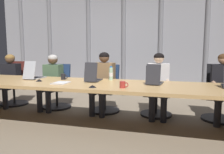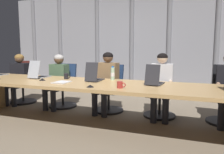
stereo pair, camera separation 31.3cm
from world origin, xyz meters
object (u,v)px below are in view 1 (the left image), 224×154
person_center (103,78)px  conference_mic_middle (39,80)px  spiral_notepad (61,83)px  coffee_mug_near (123,85)px  person_right_end (223,84)px  coffee_mug_far (63,77)px  office_chair_right_mid (156,97)px  person_left_mid (51,78)px  laptop_right_mid (155,80)px  person_right_mid (158,81)px  office_chair_center (106,94)px  water_bottle_primary (111,74)px  conference_mic_left_side (92,86)px  office_chair_left_end (15,88)px  person_left_end (8,76)px  laptop_left_mid (34,75)px  office_chair_left_mid (58,91)px  laptop_center (93,78)px  office_chair_right_end (219,99)px

person_center → conference_mic_middle: bearing=-41.1°
person_center → spiral_notepad: (-0.40, -0.97, 0.04)m
coffee_mug_near → person_right_end: bearing=36.1°
person_center → coffee_mug_far: 0.79m
person_right_end → coffee_mug_far: person_right_end is taller
office_chair_right_mid → person_left_mid: bearing=-90.1°
laptop_right_mid → spiral_notepad: laptop_right_mid is taller
person_left_mid → person_right_end: size_ratio=0.96×
office_chair_right_mid → person_right_mid: person_right_mid is taller
office_chair_center → water_bottle_primary: water_bottle_primary is taller
conference_mic_left_side → office_chair_left_end: bearing=150.8°
person_left_end → person_right_end: (4.36, -0.00, 0.01)m
laptop_left_mid → office_chair_left_mid: laptop_left_mid is taller
laptop_center → coffee_mug_far: size_ratio=3.30×
coffee_mug_far → conference_mic_middle: 0.43m
person_right_end → conference_mic_middle: person_right_end is taller
office_chair_right_end → conference_mic_left_side: office_chair_right_end is taller
person_left_mid → water_bottle_primary: 1.47m
laptop_left_mid → person_left_mid: (-0.00, 0.58, -0.12)m
laptop_left_mid → office_chair_left_end: laptop_left_mid is taller
office_chair_right_end → office_chair_left_mid: bearing=-87.3°
office_chair_center → person_right_end: (2.15, -0.16, 0.32)m
laptop_left_mid → water_bottle_primary: (1.41, 0.20, 0.05)m
conference_mic_middle → spiral_notepad: 0.48m
person_left_end → conference_mic_middle: size_ratio=10.40×
laptop_center → person_right_end: bearing=-77.5°
office_chair_right_mid → person_right_end: 1.18m
laptop_left_mid → water_bottle_primary: 1.42m
office_chair_center → person_left_mid: (-1.15, -0.16, 0.30)m
person_right_end → coffee_mug_far: (-2.73, -0.54, 0.10)m
laptop_left_mid → coffee_mug_near: size_ratio=3.48×
office_chair_center → person_right_mid: person_right_mid is taller
laptop_right_mid → person_right_mid: bearing=3.9°
laptop_left_mid → office_chair_left_mid: (0.06, 0.74, -0.43)m
laptop_center → person_center: 0.61m
laptop_center → office_chair_right_end: (2.12, 0.76, -0.41)m
laptop_center → person_center: (-0.02, 0.60, -0.09)m
office_chair_center → office_chair_right_mid: bearing=96.7°
person_right_mid → laptop_right_mid: bearing=-5.6°
office_chair_right_mid → office_chair_right_end: 1.11m
person_left_end → spiral_notepad: (1.79, -0.97, 0.07)m
office_chair_left_mid → person_left_end: bearing=-84.7°
water_bottle_primary → conference_mic_left_side: water_bottle_primary is taller
person_right_mid → office_chair_center: bearing=-102.6°
office_chair_left_end → water_bottle_primary: (2.44, -0.55, 0.47)m
spiral_notepad → person_left_mid: bearing=127.5°
person_center → coffee_mug_near: 1.29m
person_center → spiral_notepad: 1.05m
person_center → coffee_mug_far: bearing=-41.2°
spiral_notepad → office_chair_center: bearing=70.1°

